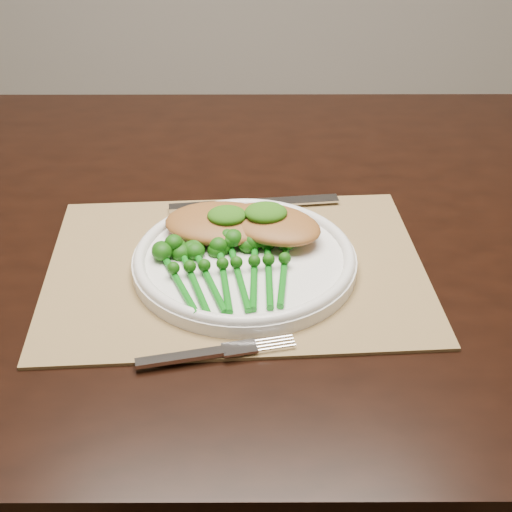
{
  "coord_description": "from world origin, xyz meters",
  "views": [
    {
      "loc": [
        0.14,
        -0.78,
        1.23
      ],
      "look_at": [
        0.16,
        -0.1,
        0.78
      ],
      "focal_mm": 50.0,
      "sensor_mm": 36.0,
      "label": 1
    }
  ],
  "objects_px": {
    "placemat": "(236,267)",
    "broccolini_bundle": "(232,278)",
    "chicken_fillet_left": "(222,223)",
    "dinner_plate": "(245,259)",
    "dining_table": "(248,416)"
  },
  "relations": [
    {
      "from": "dinner_plate",
      "to": "chicken_fillet_left",
      "type": "height_order",
      "value": "chicken_fillet_left"
    },
    {
      "from": "dining_table",
      "to": "placemat",
      "type": "relative_size",
      "value": 3.64
    },
    {
      "from": "dining_table",
      "to": "dinner_plate",
      "type": "relative_size",
      "value": 6.14
    },
    {
      "from": "chicken_fillet_left",
      "to": "placemat",
      "type": "bearing_deg",
      "value": -65.93
    },
    {
      "from": "dinner_plate",
      "to": "chicken_fillet_left",
      "type": "xyz_separation_m",
      "value": [
        -0.03,
        0.05,
        0.02
      ]
    },
    {
      "from": "chicken_fillet_left",
      "to": "broccolini_bundle",
      "type": "xyz_separation_m",
      "value": [
        0.01,
        -0.1,
        -0.01
      ]
    },
    {
      "from": "placemat",
      "to": "chicken_fillet_left",
      "type": "distance_m",
      "value": 0.06
    },
    {
      "from": "dining_table",
      "to": "chicken_fillet_left",
      "type": "xyz_separation_m",
      "value": [
        -0.03,
        -0.07,
        0.41
      ]
    },
    {
      "from": "dinner_plate",
      "to": "dining_table",
      "type": "bearing_deg",
      "value": 88.88
    },
    {
      "from": "placemat",
      "to": "broccolini_bundle",
      "type": "distance_m",
      "value": 0.06
    },
    {
      "from": "placemat",
      "to": "dinner_plate",
      "type": "height_order",
      "value": "dinner_plate"
    },
    {
      "from": "dinner_plate",
      "to": "broccolini_bundle",
      "type": "bearing_deg",
      "value": -106.47
    },
    {
      "from": "dining_table",
      "to": "dinner_plate",
      "type": "distance_m",
      "value": 0.41
    },
    {
      "from": "dinner_plate",
      "to": "chicken_fillet_left",
      "type": "bearing_deg",
      "value": 116.97
    },
    {
      "from": "dinner_plate",
      "to": "placemat",
      "type": "bearing_deg",
      "value": 164.53
    }
  ]
}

